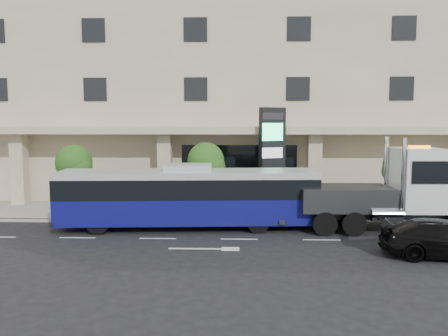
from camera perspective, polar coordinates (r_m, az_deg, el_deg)
The scene contains 11 objects.
ground at distance 23.03m, azimuth 1.99°, elevation -8.32°, with size 120.00×120.00×0.00m, color black.
sidewalk at distance 27.89m, azimuth 1.98°, elevation -5.67°, with size 120.00×6.00×0.15m, color gray.
curb at distance 24.96m, azimuth 1.98°, elevation -7.04°, with size 120.00×0.30×0.15m, color gray.
convention_center at distance 38.02m, azimuth 2.01°, elevation 12.35°, with size 60.00×17.60×20.00m.
tree_left at distance 27.88m, azimuth -18.96°, elevation 0.32°, with size 2.27×2.20×4.22m.
tree_mid at distance 26.11m, azimuth -2.33°, elevation 0.61°, with size 2.28×2.20×4.38m.
tree_right at distance 27.76m, azimuth 22.07°, elevation 0.03°, with size 2.10×2.00×4.04m.
city_bus at distance 23.53m, azimuth -4.71°, elevation -3.64°, with size 13.84×3.78×3.47m.
tow_truck at distance 24.67m, azimuth 21.85°, elevation -3.00°, with size 10.78×2.83×4.92m.
black_sedan at distance 20.81m, azimuth 27.09°, elevation -8.27°, with size 2.19×5.38×1.56m, color black.
signage_pylon at distance 27.59m, azimuth 6.29°, elevation 1.23°, with size 1.70×1.20×6.48m.
Camera 1 is at (-0.05, -22.34, 5.59)m, focal length 35.00 mm.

